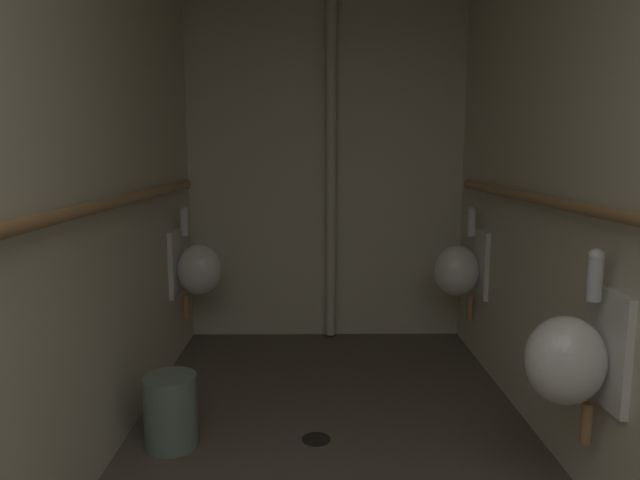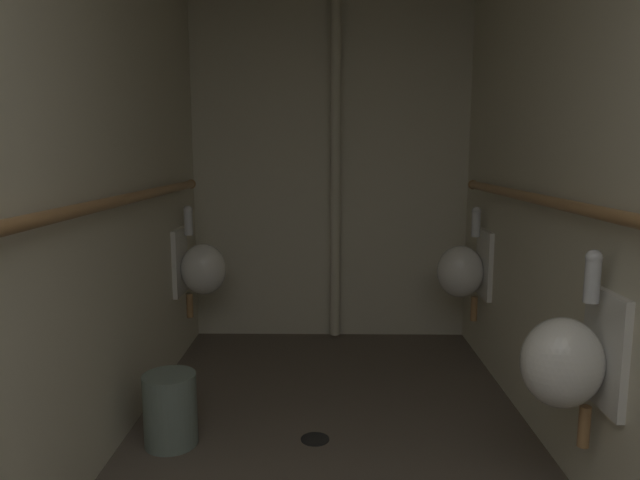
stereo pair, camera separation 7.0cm
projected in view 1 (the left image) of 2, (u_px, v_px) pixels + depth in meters
The scene contains 11 objects.
wall_left at pixel (39, 189), 1.98m from camera, with size 0.06×4.62×2.52m, color beige.
wall_right at pixel (637, 188), 2.00m from camera, with size 0.06×4.62×2.52m, color beige.
wall_back at pixel (326, 169), 4.24m from camera, with size 2.15×0.06×2.52m, color beige.
urinal_left_mid at pixel (196, 268), 3.78m from camera, with size 0.32×0.30×0.76m.
urinal_right_mid at pixel (571, 358), 2.13m from camera, with size 0.32×0.30×0.76m.
urinal_right_far at pixel (460, 269), 3.75m from camera, with size 0.32×0.30×0.76m.
supply_pipe_left at pixel (68, 214), 2.01m from camera, with size 0.06×3.88×0.06m.
supply_pipe_right at pixel (612, 214), 2.00m from camera, with size 0.06×3.83×0.06m.
standpipe_back_wall at pixel (331, 170), 4.13m from camera, with size 0.07×0.07×2.47m, color beige.
floor_drain at pixel (316, 439), 2.79m from camera, with size 0.14×0.14×0.01m, color black.
waste_bin at pixel (171, 411), 2.71m from camera, with size 0.25×0.25×0.35m, color slate.
Camera 1 is at (-0.09, 0.25, 1.39)m, focal length 32.10 mm.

